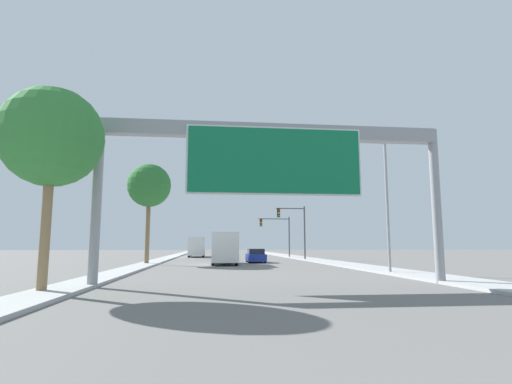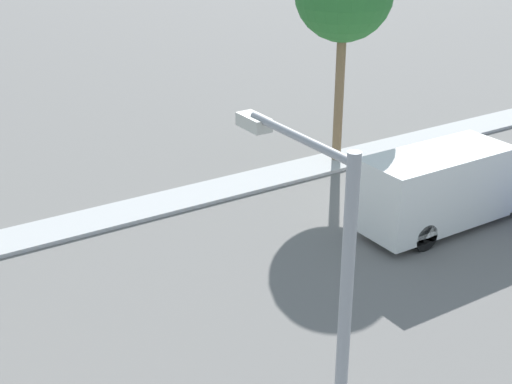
{
  "view_description": "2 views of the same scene",
  "coord_description": "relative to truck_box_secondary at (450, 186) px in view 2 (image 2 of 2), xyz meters",
  "views": [
    {
      "loc": [
        -2.95,
        -0.74,
        1.88
      ],
      "look_at": [
        0.0,
        26.01,
        5.45
      ],
      "focal_mm": 28.0,
      "sensor_mm": 36.0,
      "label": 1
    },
    {
      "loc": [
        14.82,
        19.09,
        11.9
      ],
      "look_at": [
        -1.51,
        29.49,
        3.43
      ],
      "focal_mm": 50.0,
      "sensor_mm": 36.0,
      "label": 2
    }
  ],
  "objects": [
    {
      "name": "street_lamp_right",
      "position": [
        10.02,
        -13.68,
        3.7
      ],
      "size": [
        2.69,
        0.28,
        8.88
      ],
      "color": "gray",
      "rests_on": "ground"
    },
    {
      "name": "truck_box_secondary",
      "position": [
        0.0,
        0.0,
        0.0
      ],
      "size": [
        2.4,
        8.05,
        3.01
      ],
      "color": "white",
      "rests_on": "ground"
    }
  ]
}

